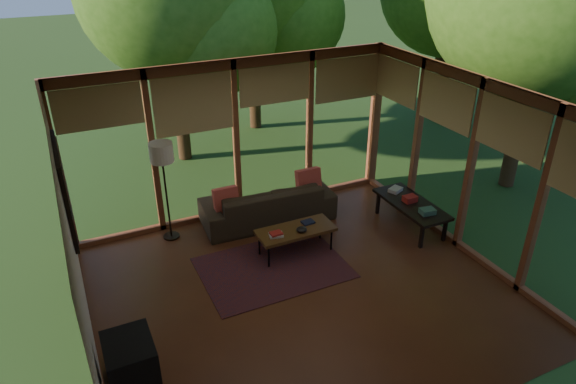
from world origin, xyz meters
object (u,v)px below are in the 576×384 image
television (131,363)px  side_console (411,205)px  coffee_table (296,231)px  floor_lamp (162,158)px  sofa (268,203)px

television → side_console: television is taller
coffee_table → floor_lamp: bearing=142.3°
floor_lamp → sofa: bearing=-6.0°
sofa → floor_lamp: 1.97m
television → coffee_table: (2.78, 2.11, -0.46)m
coffee_table → side_console: (2.07, -0.12, 0.02)m
television → coffee_table: 3.52m
side_console → coffee_table: bearing=176.6°
floor_lamp → coffee_table: 2.31m
television → side_console: (4.85, 1.99, -0.44)m
television → coffee_table: size_ratio=0.46×
television → floor_lamp: floor_lamp is taller
floor_lamp → coffee_table: size_ratio=1.38×
sofa → coffee_table: size_ratio=1.86×
floor_lamp → side_console: 4.09m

